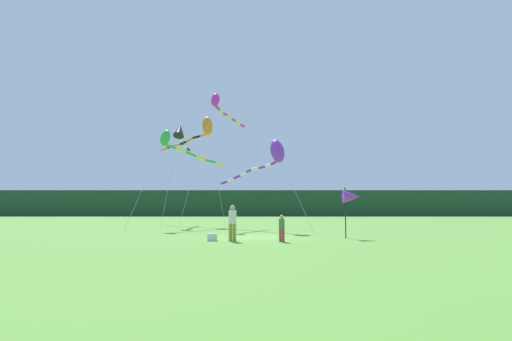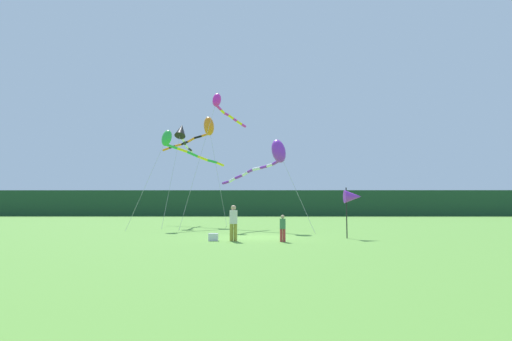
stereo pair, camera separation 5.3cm
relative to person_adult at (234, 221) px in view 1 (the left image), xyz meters
name	(u,v)px [view 1 (the left image)]	position (x,y,z in m)	size (l,w,h in m)	color
ground_plane	(256,237)	(1.05, 2.52, -0.97)	(120.00, 120.00, 0.00)	#5B9338
distant_treeline	(257,203)	(1.05, 47.52, 1.13)	(108.00, 3.56, 4.21)	#1E4228
person_adult	(234,221)	(0.00, 0.00, 0.00)	(0.38, 0.38, 1.74)	olive
person_child	(283,227)	(2.37, -0.31, -0.26)	(0.28, 0.28, 1.28)	#B23338
cooler_box	(214,237)	(-1.00, 0.23, -0.79)	(0.46, 0.37, 0.36)	silver
banner_flag_pole	(353,197)	(6.24, 1.77, 1.20)	(0.90, 0.70, 2.68)	black
kite_magenta	(220,105)	(-1.82, 11.93, 8.79)	(4.41, 7.08, 10.66)	#B2B2B2
kite_black	(182,133)	(-5.43, 14.81, 7.07)	(1.07, 9.10, 8.96)	#B2B2B2
kite_green	(175,143)	(-5.16, 10.70, 5.52)	(6.15, 6.72, 7.49)	#B2B2B2
kite_purple	(274,154)	(2.31, 7.94, 4.27)	(6.39, 6.97, 6.38)	#B2B2B2
kite_orange	(205,129)	(-3.60, 16.45, 7.74)	(6.78, 5.02, 9.83)	#B2B2B2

